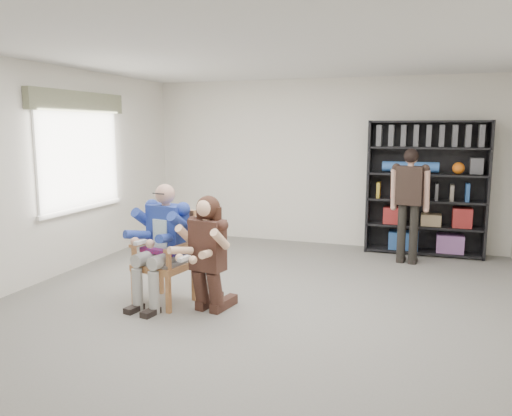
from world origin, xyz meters
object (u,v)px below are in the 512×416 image
(bookshelf, at_px, (426,188))
(standing_man, at_px, (409,207))
(seated_man, at_px, (163,244))
(armchair, at_px, (164,258))
(kneeling_woman, at_px, (206,256))

(bookshelf, relative_size, standing_man, 1.24)
(seated_man, height_order, bookshelf, bookshelf)
(armchair, height_order, bookshelf, bookshelf)
(kneeling_woman, distance_m, standing_man, 3.42)
(armchair, distance_m, standing_man, 3.70)
(seated_man, relative_size, bookshelf, 0.66)
(armchair, distance_m, seated_man, 0.16)
(seated_man, relative_size, standing_man, 0.82)
(standing_man, bearing_deg, armchair, -124.54)
(standing_man, bearing_deg, seated_man, -124.54)
(armchair, distance_m, bookshelf, 4.37)
(kneeling_woman, bearing_deg, seated_man, 178.78)
(bookshelf, xyz_separation_m, standing_man, (-0.23, -0.66, -0.20))
(armchair, xyz_separation_m, kneeling_woman, (0.58, -0.12, 0.10))
(standing_man, bearing_deg, kneeling_woman, -116.10)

